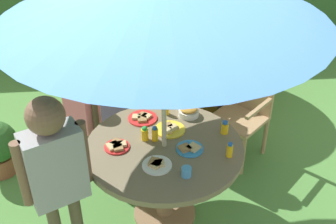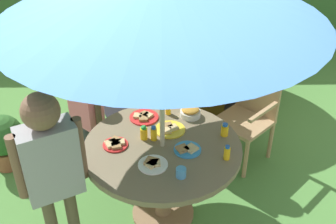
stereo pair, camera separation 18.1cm
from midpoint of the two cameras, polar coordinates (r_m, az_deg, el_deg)
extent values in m
cube|color=#477A38|center=(3.64, -1.93, -13.97)|extent=(10.00, 10.00, 0.02)
cylinder|color=brown|center=(3.62, -1.94, -13.70)|extent=(0.52, 0.52, 0.03)
cylinder|color=brown|center=(3.39, -2.04, -9.87)|extent=(0.14, 0.14, 0.69)
cylinder|color=#75664C|center=(3.15, -2.18, -4.98)|extent=(1.20, 1.20, 0.04)
cylinder|color=#B7AD8C|center=(2.96, -2.31, -0.07)|extent=(0.04, 0.04, 2.07)
cylinder|color=tan|center=(4.10, 4.06, -3.72)|extent=(0.04, 0.04, 0.41)
cylinder|color=tan|center=(3.92, 8.95, -6.09)|extent=(0.04, 0.04, 0.41)
cylinder|color=tan|center=(4.38, 7.36, -1.24)|extent=(0.04, 0.04, 0.41)
cylinder|color=tan|center=(4.21, 12.04, -3.33)|extent=(0.04, 0.04, 0.41)
cube|color=tan|center=(4.01, 8.35, -0.98)|extent=(0.64, 0.64, 0.04)
cube|color=tan|center=(4.01, 10.33, 3.76)|extent=(0.35, 0.35, 0.55)
cube|color=tan|center=(3.99, 6.11, 2.70)|extent=(0.35, 0.34, 0.03)
cube|color=tan|center=(3.81, 11.22, 0.57)|extent=(0.35, 0.34, 0.03)
ellipsoid|color=orange|center=(4.85, 0.08, 10.11)|extent=(2.19, 1.88, 1.52)
cylinder|color=black|center=(5.19, 0.07, 2.44)|extent=(2.26, 2.26, 0.01)
cube|color=#4B310D|center=(4.27, 1.93, 1.46)|extent=(0.58, 0.07, 0.68)
cylinder|color=brown|center=(4.30, -23.06, -6.62)|extent=(0.26, 0.26, 0.19)
cylinder|color=brown|center=(4.17, 1.20, -1.62)|extent=(0.08, 0.08, 0.56)
cylinder|color=brown|center=(4.06, 0.82, -2.70)|extent=(0.08, 0.08, 0.56)
cube|color=white|center=(3.83, 1.09, 4.18)|extent=(0.27, 0.36, 0.47)
cylinder|color=#D8B293|center=(3.98, 1.61, 5.72)|extent=(0.06, 0.06, 0.43)
cylinder|color=#D8B293|center=(3.67, 0.53, 3.15)|extent=(0.06, 0.06, 0.43)
sphere|color=#D8B293|center=(3.68, 1.15, 8.86)|extent=(0.21, 0.21, 0.21)
cylinder|color=#3F3F47|center=(4.00, -12.97, -4.66)|extent=(0.07, 0.07, 0.52)
cylinder|color=#3F3F47|center=(3.92, -11.74, -5.38)|extent=(0.07, 0.07, 0.52)
cube|color=#EA727F|center=(3.69, -13.24, 0.85)|extent=(0.33, 0.33, 0.44)
cylinder|color=#4C3828|center=(3.80, -14.96, 1.97)|extent=(0.06, 0.06, 0.40)
cylinder|color=#4C3828|center=(3.56, -11.49, 0.26)|extent=(0.06, 0.06, 0.40)
sphere|color=#4C3828|center=(3.53, -13.89, 5.21)|extent=(0.20, 0.20, 0.20)
cylinder|color=brown|center=(3.22, -14.00, -14.76)|extent=(0.09, 0.09, 0.64)
cube|color=#99999E|center=(2.81, -17.10, -7.17)|extent=(0.42, 0.35, 0.54)
cylinder|color=brown|center=(2.77, -21.21, -8.04)|extent=(0.07, 0.07, 0.49)
cylinder|color=brown|center=(2.83, -13.27, -5.46)|extent=(0.07, 0.07, 0.49)
sphere|color=brown|center=(2.58, -18.50, -0.54)|extent=(0.24, 0.24, 0.24)
cylinder|color=white|center=(3.45, 1.35, -0.13)|extent=(0.17, 0.17, 0.05)
ellipsoid|color=gold|center=(3.43, 1.36, 0.45)|extent=(0.15, 0.15, 0.04)
cylinder|color=#338CD8|center=(3.09, 1.32, -5.10)|extent=(0.21, 0.21, 0.01)
cube|color=tan|center=(3.08, 1.84, -4.92)|extent=(0.12, 0.12, 0.02)
cube|color=#9E7547|center=(3.07, 0.65, -5.02)|extent=(0.11, 0.11, 0.02)
cylinder|color=red|center=(3.15, -8.69, -4.79)|extent=(0.19, 0.19, 0.01)
cube|color=tan|center=(3.14, -8.00, -4.41)|extent=(0.07, 0.07, 0.02)
cube|color=#9E7547|center=(3.16, -8.75, -4.20)|extent=(0.10, 0.10, 0.02)
cube|color=tan|center=(3.14, -9.22, -4.64)|extent=(0.12, 0.12, 0.02)
cube|color=#9E7547|center=(3.11, -8.56, -4.92)|extent=(0.08, 0.08, 0.02)
cylinder|color=white|center=(2.95, -3.29, -7.37)|extent=(0.21, 0.21, 0.01)
cube|color=tan|center=(2.94, -2.97, -7.12)|extent=(0.07, 0.07, 0.02)
cube|color=#9E7547|center=(2.95, -3.52, -6.96)|extent=(0.11, 0.11, 0.02)
cube|color=tan|center=(2.93, -3.51, -7.36)|extent=(0.09, 0.09, 0.02)
cylinder|color=yellow|center=(3.29, -1.31, -2.44)|extent=(0.24, 0.24, 0.01)
cube|color=tan|center=(3.29, -0.86, -2.15)|extent=(0.09, 0.09, 0.02)
cube|color=#9E7547|center=(3.31, -1.62, -1.87)|extent=(0.08, 0.08, 0.02)
cube|color=tan|center=(3.25, -1.66, -2.60)|extent=(0.07, 0.07, 0.02)
cylinder|color=red|center=(3.43, -5.02, -0.88)|extent=(0.24, 0.24, 0.01)
cube|color=tan|center=(3.43, -4.50, -0.59)|extent=(0.10, 0.10, 0.02)
cube|color=#9E7547|center=(3.45, -5.02, -0.42)|extent=(0.09, 0.09, 0.02)
cube|color=tan|center=(3.43, -5.90, -0.70)|extent=(0.07, 0.07, 0.02)
cube|color=#9E7547|center=(3.39, -5.10, -1.03)|extent=(0.07, 0.07, 0.02)
cylinder|color=yellow|center=(3.03, 6.79, -5.35)|extent=(0.05, 0.05, 0.10)
cylinder|color=blue|center=(2.99, 6.86, -4.47)|extent=(0.03, 0.03, 0.02)
cylinder|color=yellow|center=(3.26, 6.23, -2.26)|extent=(0.06, 0.06, 0.09)
cylinder|color=blue|center=(3.23, 6.29, -1.49)|extent=(0.04, 0.04, 0.02)
cylinder|color=yellow|center=(3.46, -1.73, 0.32)|extent=(0.05, 0.05, 0.09)
cylinder|color=green|center=(3.44, -1.74, 1.06)|extent=(0.03, 0.03, 0.02)
cylinder|color=yellow|center=(3.18, -4.85, -3.14)|extent=(0.06, 0.06, 0.09)
cylinder|color=green|center=(3.14, -4.90, -2.31)|extent=(0.04, 0.04, 0.02)
cylinder|color=yellow|center=(3.16, -3.46, -3.16)|extent=(0.05, 0.05, 0.10)
cylinder|color=blue|center=(3.13, -3.50, -2.27)|extent=(0.03, 0.03, 0.02)
cylinder|color=#4C99D8|center=(2.85, 0.71, -8.28)|extent=(0.07, 0.07, 0.07)
camera|label=1|loc=(0.09, -91.62, -1.06)|focal=44.28mm
camera|label=2|loc=(0.09, 88.38, 1.06)|focal=44.28mm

